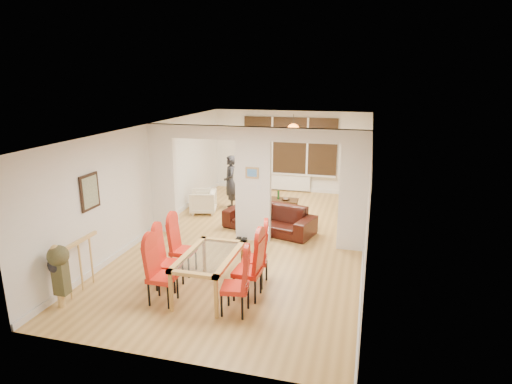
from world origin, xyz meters
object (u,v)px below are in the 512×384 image
at_px(armchair, 203,202).
at_px(dining_chair_rb, 247,267).
at_px(dining_table, 210,274).
at_px(television, 341,203).
at_px(dining_chair_lb, 169,260).
at_px(coffee_table, 280,203).
at_px(dining_chair_ra, 235,283).
at_px(dining_chair_rc, 254,255).
at_px(person, 230,182).
at_px(dining_chair_lc, 183,247).
at_px(bottle, 278,195).
at_px(sofa, 269,218).
at_px(dining_chair_la, 162,273).
at_px(bowl, 285,199).

bearing_deg(armchair, dining_chair_rb, 16.09).
height_order(dining_table, television, dining_table).
bearing_deg(dining_chair_lb, coffee_table, 73.68).
xyz_separation_m(television, coffee_table, (-1.74, 0.06, -0.14)).
xyz_separation_m(dining_chair_ra, coffee_table, (-0.47, 5.78, -0.41)).
xyz_separation_m(dining_chair_ra, dining_chair_rc, (0.04, 1.03, 0.03)).
relative_size(dining_chair_rc, television, 1.22).
relative_size(dining_chair_ra, person, 0.68).
height_order(dining_chair_rc, person, person).
relative_size(dining_table, dining_chair_lc, 1.45).
height_order(dining_chair_rb, dining_chair_rc, dining_chair_rb).
bearing_deg(bottle, dining_table, -91.06).
height_order(sofa, coffee_table, sofa).
xyz_separation_m(dining_chair_lb, person, (-0.42, 4.75, 0.24)).
relative_size(sofa, person, 1.44).
bearing_deg(coffee_table, sofa, -85.97).
bearing_deg(dining_chair_lc, television, 59.85).
height_order(dining_chair_la, dining_chair_lc, dining_chair_la).
bearing_deg(dining_chair_rc, dining_chair_la, -152.25).
distance_m(dining_chair_ra, bottle, 5.80).
bearing_deg(bowl, sofa, -90.93).
height_order(dining_chair_ra, coffee_table, dining_chair_ra).
xyz_separation_m(dining_chair_la, television, (2.52, 5.71, -0.27)).
distance_m(dining_chair_ra, person, 5.56).
bearing_deg(bowl, dining_chair_la, -99.49).
xyz_separation_m(dining_chair_lc, bowl, (1.08, 4.59, -0.27)).
bearing_deg(bowl, dining_chair_rc, -85.80).
bearing_deg(television, dining_chair_la, 144.71).
relative_size(dining_chair_lc, bowl, 4.58).
bearing_deg(dining_chair_lb, bottle, 74.20).
height_order(dining_chair_rc, coffee_table, dining_chair_rc).
height_order(armchair, television, armchair).
height_order(dining_chair_la, armchair, dining_chair_la).
bearing_deg(dining_chair_lb, bowl, 71.73).
bearing_deg(dining_chair_rc, dining_chair_lb, -170.05).
xyz_separation_m(dining_chair_rc, person, (-1.84, 4.22, 0.21)).
bearing_deg(bottle, dining_chair_ra, -84.81).
distance_m(dining_chair_lc, dining_chair_rc, 1.42).
xyz_separation_m(armchair, person, (0.62, 0.55, 0.45)).
xyz_separation_m(dining_chair_lc, dining_chair_rc, (1.42, -0.08, 0.02)).
bearing_deg(dining_chair_lc, sofa, 68.43).
relative_size(dining_chair_ra, dining_chair_rb, 0.93).
height_order(dining_chair_ra, armchair, dining_chair_ra).
relative_size(dining_chair_la, television, 1.18).
bearing_deg(television, dining_table, 148.62).
bearing_deg(dining_chair_la, dining_chair_rc, 39.13).
xyz_separation_m(sofa, coffee_table, (-0.14, 1.98, -0.21)).
bearing_deg(dining_chair_ra, dining_chair_lc, 131.85).
distance_m(dining_chair_rb, television, 5.33).
xyz_separation_m(dining_table, television, (1.89, 5.21, -0.10)).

